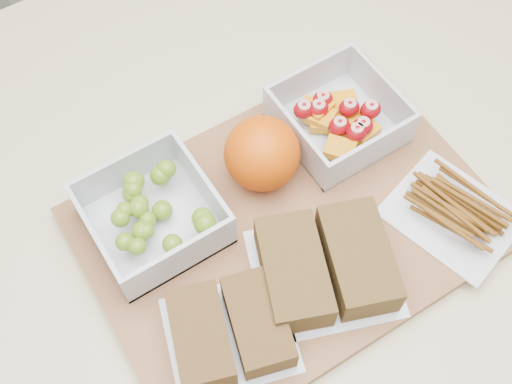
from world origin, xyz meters
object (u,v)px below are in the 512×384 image
grape_container (153,214)px  fruit_container (338,119)px  cutting_board (289,226)px  sandwich_bag_left (230,330)px  orange (262,154)px  sandwich_bag_center (326,265)px  pretzel_bag (455,209)px

grape_container → fruit_container: bearing=-1.1°
cutting_board → sandwich_bag_left: (-0.12, -0.07, 0.03)m
orange → cutting_board: bearing=-97.4°
cutting_board → sandwich_bag_center: sandwich_bag_center is taller
cutting_board → grape_container: bearing=148.8°
sandwich_bag_center → cutting_board: bearing=87.3°
orange → pretzel_bag: bearing=-47.2°
pretzel_bag → cutting_board: bearing=149.9°
grape_container → pretzel_bag: (0.27, -0.16, -0.01)m
cutting_board → grape_container: size_ratio=3.31×
sandwich_bag_left → sandwich_bag_center: size_ratio=0.83×
orange → pretzel_bag: 0.21m
fruit_container → sandwich_bag_center: bearing=-130.2°
fruit_container → pretzel_bag: 0.16m
cutting_board → fruit_container: (0.11, 0.07, 0.03)m
sandwich_bag_left → pretzel_bag: size_ratio=0.96×
fruit_container → orange: bearing=-177.8°
pretzel_bag → sandwich_bag_left: bearing=176.4°
cutting_board → sandwich_bag_left: sandwich_bag_left is taller
grape_container → sandwich_bag_left: bearing=-89.0°
fruit_container → pretzel_bag: bearing=-76.6°
orange → fruit_container: bearing=2.2°
grape_container → sandwich_bag_left: grape_container is taller
cutting_board → pretzel_bag: size_ratio=2.73×
fruit_container → orange: (-0.11, -0.00, 0.02)m
fruit_container → grape_container: bearing=178.9°
grape_container → pretzel_bag: grape_container is taller
orange → sandwich_bag_center: size_ratio=0.46×
grape_container → fruit_container: size_ratio=1.02×
orange → sandwich_bag_left: size_ratio=0.55×
orange → pretzel_bag: (0.14, -0.15, -0.03)m
sandwich_bag_center → pretzel_bag: bearing=-7.4°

